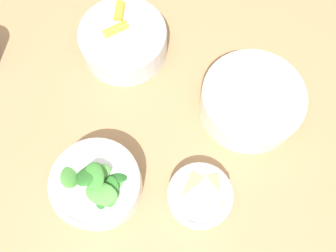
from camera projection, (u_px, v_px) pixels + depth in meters
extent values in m
plane|color=#4C4238|center=(172.00, 186.00, 1.32)|extent=(10.00, 10.00, 0.00)
cube|color=#99724C|center=(176.00, 121.00, 0.66)|extent=(1.36, 0.79, 0.03)
cube|color=olive|center=(15.00, 44.00, 1.15)|extent=(0.06, 0.06, 0.69)
cylinder|color=silver|center=(124.00, 42.00, 0.67)|extent=(0.18, 0.18, 0.06)
torus|color=silver|center=(122.00, 32.00, 0.64)|extent=(0.18, 0.18, 0.01)
cylinder|color=orange|center=(123.00, 36.00, 0.65)|extent=(0.03, 0.06, 0.02)
cylinder|color=orange|center=(117.00, 30.00, 0.66)|extent=(0.04, 0.05, 0.02)
cylinder|color=orange|center=(126.00, 29.00, 0.66)|extent=(0.04, 0.05, 0.02)
cylinder|color=orange|center=(142.00, 38.00, 0.65)|extent=(0.05, 0.04, 0.02)
cylinder|color=orange|center=(116.00, 30.00, 0.64)|extent=(0.05, 0.05, 0.02)
cylinder|color=orange|center=(119.00, 12.00, 0.66)|extent=(0.02, 0.05, 0.02)
cylinder|color=white|center=(98.00, 185.00, 0.57)|extent=(0.15, 0.15, 0.06)
torus|color=white|center=(94.00, 181.00, 0.54)|extent=(0.15, 0.15, 0.01)
ellipsoid|color=#235B23|center=(97.00, 204.00, 0.53)|extent=(0.04, 0.06, 0.03)
ellipsoid|color=#235B23|center=(118.00, 176.00, 0.55)|extent=(0.04, 0.03, 0.03)
ellipsoid|color=#2D7028|center=(78.00, 203.00, 0.54)|extent=(0.03, 0.04, 0.01)
ellipsoid|color=#4C933D|center=(119.00, 176.00, 0.55)|extent=(0.04, 0.05, 0.02)
ellipsoid|color=#3D8433|center=(94.00, 176.00, 0.52)|extent=(0.06, 0.06, 0.03)
ellipsoid|color=#2D7028|center=(109.00, 192.00, 0.54)|extent=(0.04, 0.06, 0.02)
ellipsoid|color=#235B23|center=(84.00, 175.00, 0.53)|extent=(0.04, 0.03, 0.03)
ellipsoid|color=#4C933D|center=(99.00, 172.00, 0.53)|extent=(0.04, 0.04, 0.02)
ellipsoid|color=#4C933D|center=(70.00, 176.00, 0.54)|extent=(0.04, 0.05, 0.04)
ellipsoid|color=#2D7028|center=(89.00, 174.00, 0.53)|extent=(0.04, 0.05, 0.05)
ellipsoid|color=#4C933D|center=(101.00, 194.00, 0.53)|extent=(0.06, 0.05, 0.03)
cylinder|color=silver|center=(251.00, 101.00, 0.62)|extent=(0.19, 0.19, 0.06)
torus|color=silver|center=(255.00, 94.00, 0.59)|extent=(0.19, 0.19, 0.01)
cylinder|color=#936042|center=(249.00, 104.00, 0.63)|extent=(0.18, 0.18, 0.03)
ellipsoid|color=#8E5B3D|center=(237.00, 69.00, 0.63)|extent=(0.01, 0.01, 0.01)
ellipsoid|color=#A36B4C|center=(226.00, 75.00, 0.63)|extent=(0.01, 0.01, 0.01)
ellipsoid|color=#8E5B3D|center=(234.00, 79.00, 0.63)|extent=(0.01, 0.01, 0.01)
ellipsoid|color=#A36B4C|center=(224.00, 78.00, 0.63)|extent=(0.01, 0.01, 0.01)
ellipsoid|color=#AD7551|center=(268.00, 71.00, 0.63)|extent=(0.01, 0.01, 0.01)
ellipsoid|color=#8E5B3D|center=(275.00, 88.00, 0.62)|extent=(0.01, 0.01, 0.01)
ellipsoid|color=#AD7551|center=(245.00, 71.00, 0.63)|extent=(0.01, 0.01, 0.01)
ellipsoid|color=#A36B4C|center=(223.00, 122.00, 0.59)|extent=(0.01, 0.01, 0.01)
ellipsoid|color=#A36B4C|center=(242.00, 112.00, 0.60)|extent=(0.01, 0.01, 0.01)
ellipsoid|color=#A36B4C|center=(279.00, 105.00, 0.60)|extent=(0.01, 0.01, 0.01)
ellipsoid|color=#8E5B3D|center=(254.00, 104.00, 0.60)|extent=(0.01, 0.01, 0.01)
ellipsoid|color=#A36B4C|center=(213.00, 111.00, 0.60)|extent=(0.01, 0.01, 0.01)
ellipsoid|color=#8E5B3D|center=(232.00, 80.00, 0.62)|extent=(0.01, 0.01, 0.01)
ellipsoid|color=#8E5B3D|center=(252.00, 76.00, 0.62)|extent=(0.01, 0.01, 0.01)
ellipsoid|color=#A36B4C|center=(275.00, 83.00, 0.62)|extent=(0.01, 0.01, 0.01)
cylinder|color=tan|center=(279.00, 79.00, 0.62)|extent=(0.02, 0.02, 0.01)
cylinder|color=#E0A88E|center=(225.00, 97.00, 0.61)|extent=(0.03, 0.03, 0.01)
cylinder|color=tan|center=(241.00, 81.00, 0.62)|extent=(0.03, 0.03, 0.01)
cylinder|color=#E0A88E|center=(254.00, 67.00, 0.63)|extent=(0.02, 0.02, 0.01)
cylinder|color=silver|center=(199.00, 196.00, 0.57)|extent=(0.11, 0.11, 0.03)
torus|color=silver|center=(200.00, 195.00, 0.56)|extent=(0.11, 0.11, 0.01)
cube|color=tan|center=(214.00, 190.00, 0.57)|extent=(0.05, 0.06, 0.02)
cube|color=tan|center=(207.00, 189.00, 0.57)|extent=(0.06, 0.06, 0.03)
cube|color=tan|center=(196.00, 187.00, 0.57)|extent=(0.05, 0.05, 0.02)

